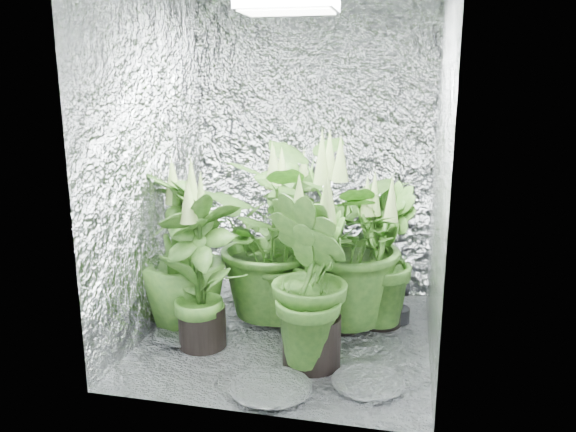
# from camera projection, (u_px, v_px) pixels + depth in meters

# --- Properties ---
(ground) EXTENTS (1.60, 1.60, 0.00)m
(ground) POSITION_uv_depth(u_px,v_px,m) (288.00, 336.00, 3.27)
(ground) COLOR silver
(ground) RESTS_ON ground
(walls) EXTENTS (1.62, 1.62, 2.00)m
(walls) POSITION_uv_depth(u_px,v_px,m) (288.00, 165.00, 3.03)
(walls) COLOR silver
(walls) RESTS_ON ground
(grow_lamp) EXTENTS (0.50, 0.30, 0.22)m
(grow_lamp) POSITION_uv_depth(u_px,v_px,m) (288.00, 3.00, 2.84)
(grow_lamp) COLOR gray
(grow_lamp) RESTS_ON ceiling
(plant_a) EXTENTS (1.17, 1.17, 1.09)m
(plant_a) POSITION_uv_depth(u_px,v_px,m) (277.00, 239.00, 3.38)
(plant_a) COLOR black
(plant_a) RESTS_ON ground
(plant_b) EXTENTS (0.63, 0.63, 1.03)m
(plant_b) POSITION_uv_depth(u_px,v_px,m) (291.00, 231.00, 3.78)
(plant_b) COLOR black
(plant_b) RESTS_ON ground
(plant_c) EXTENTS (0.48, 0.48, 0.92)m
(plant_c) POSITION_uv_depth(u_px,v_px,m) (381.00, 258.00, 3.34)
(plant_c) COLOR black
(plant_c) RESTS_ON ground
(plant_d) EXTENTS (0.72, 0.72, 1.02)m
(plant_d) POSITION_uv_depth(u_px,v_px,m) (183.00, 253.00, 3.29)
(plant_d) COLOR black
(plant_d) RESTS_ON ground
(plant_e) EXTENTS (1.23, 1.23, 1.17)m
(plant_e) POSITION_uv_depth(u_px,v_px,m) (340.00, 238.00, 3.27)
(plant_e) COLOR black
(plant_e) RESTS_ON ground
(plant_f) EXTENTS (0.65, 0.65, 0.96)m
(plant_f) POSITION_uv_depth(u_px,v_px,m) (200.00, 271.00, 3.04)
(plant_f) COLOR black
(plant_f) RESTS_ON ground
(plant_g) EXTENTS (0.68, 0.68, 1.01)m
(plant_g) POSITION_uv_depth(u_px,v_px,m) (312.00, 282.00, 2.84)
(plant_g) COLOR black
(plant_g) RESTS_ON ground
(circulation_fan) EXTENTS (0.20, 0.32, 0.39)m
(circulation_fan) POSITION_uv_depth(u_px,v_px,m) (393.00, 296.00, 3.42)
(circulation_fan) COLOR black
(circulation_fan) RESTS_ON ground
(plant_label) EXTENTS (0.06, 0.03, 0.08)m
(plant_label) POSITION_uv_depth(u_px,v_px,m) (324.00, 314.00, 2.83)
(plant_label) COLOR white
(plant_label) RESTS_ON plant_g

